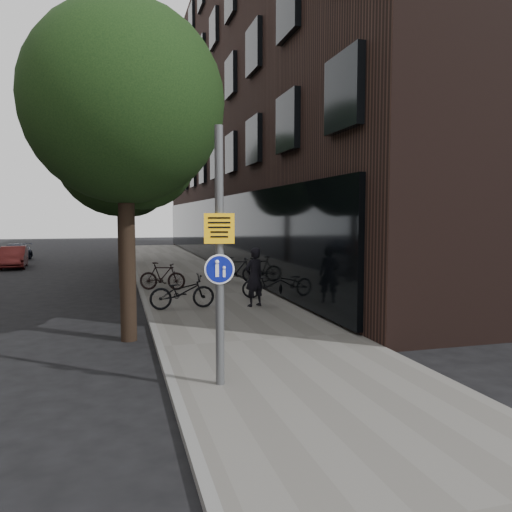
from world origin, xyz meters
name	(u,v)px	position (x,y,z in m)	size (l,w,h in m)	color
ground	(309,399)	(0.00, 0.00, 0.00)	(120.00, 120.00, 0.00)	black
sidewalk	(209,295)	(0.25, 10.00, 0.06)	(4.50, 60.00, 0.12)	#65635E
curb_edge	(144,298)	(-2.00, 10.00, 0.07)	(0.15, 60.00, 0.13)	slate
building_right_dark_brick	(307,115)	(8.50, 22.00, 9.00)	(12.00, 40.00, 18.00)	black
street_tree_near	(128,113)	(-2.53, 4.64, 5.11)	(4.40, 4.40, 7.50)	black
street_tree_mid	(123,157)	(-2.53, 13.14, 5.11)	(5.00, 5.00, 7.80)	black
street_tree_far	(121,175)	(-2.53, 22.14, 5.11)	(5.00, 5.00, 7.80)	black
signpost	(220,256)	(-1.26, 0.71, 2.20)	(0.47, 0.14, 4.11)	#595B5E
pedestrian	(254,277)	(1.12, 7.27, 1.01)	(0.65, 0.42, 1.77)	black
parked_bike_facade_near	(270,284)	(2.00, 8.54, 0.60)	(0.64, 1.83, 0.96)	black
parked_bike_facade_far	(237,270)	(1.85, 12.50, 0.65)	(0.50, 1.77, 1.06)	black
parked_bike_curb_near	(182,292)	(-1.01, 7.46, 0.62)	(0.66, 1.90, 1.00)	black
parked_bike_curb_far	(162,276)	(-1.24, 11.37, 0.63)	(0.48, 1.69, 1.02)	black
parked_car_mid	(14,257)	(-8.28, 22.62, 0.59)	(1.24, 3.57, 1.18)	#5B1B1A
parked_car_far	(15,252)	(-9.06, 27.40, 0.54)	(1.50, 3.69, 1.07)	black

